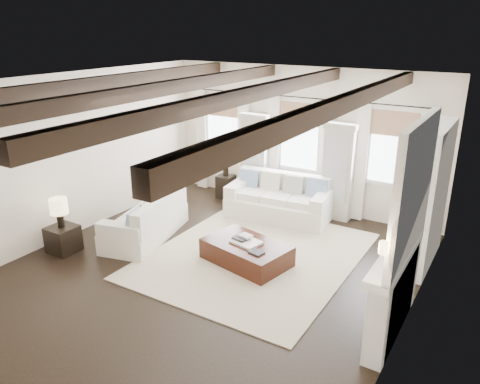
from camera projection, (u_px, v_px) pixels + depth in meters
The scene contains 16 objects.
ground at pixel (206, 273), 8.05m from camera, with size 7.50×7.50×0.00m, color black.
room_shell at pixel (271, 161), 7.77m from camera, with size 6.54×7.54×3.22m.
area_rug at pixel (255, 255), 8.65m from camera, with size 3.47×4.16×0.02m, color #C4B595.
sofa_back at pixel (279, 201), 10.28m from camera, with size 2.31×1.23×0.95m.
sofa_left at pixel (148, 221), 9.29m from camera, with size 1.40×2.23×0.89m.
ottoman at pixel (246, 253), 8.34m from camera, with size 1.49×0.93×0.39m, color black.
tray at pixel (246, 242), 8.26m from camera, with size 0.50×0.38×0.04m, color white.
book_lower at pixel (241, 238), 8.31m from camera, with size 0.26×0.20×0.04m, color #262628.
book_upper at pixel (246, 236), 8.33m from camera, with size 0.22×0.17×0.03m, color beige.
book_loose at pixel (256, 252), 7.89m from camera, with size 0.24×0.18×0.03m, color #262628.
side_table_front at pixel (63, 239), 8.75m from camera, with size 0.50×0.50×0.50m, color black.
lamp_front at pixel (59, 208), 8.53m from camera, with size 0.33×0.33×0.56m.
side_table_back at pixel (226, 187), 11.46m from camera, with size 0.38×0.38×0.57m, color black.
lamp_back at pixel (226, 160), 11.23m from camera, with size 0.34×0.34×0.59m.
candlestick_near at pixel (373, 313), 6.44m from camera, with size 0.14×0.14×0.70m.
candlestick_far at pixel (379, 301), 6.70m from camera, with size 0.15×0.15×0.74m.
Camera 1 is at (4.20, -5.76, 4.04)m, focal length 35.00 mm.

